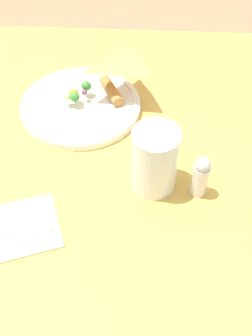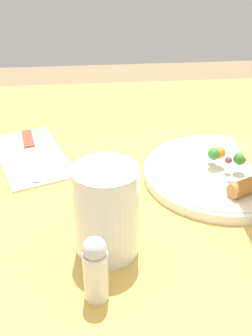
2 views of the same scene
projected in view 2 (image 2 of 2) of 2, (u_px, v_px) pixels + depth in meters
dining_table at (166, 233)px, 0.78m from camera, size 0.96×0.83×0.75m
plate_pizza at (222, 172)px, 0.71m from camera, size 0.26×0.26×0.05m
milk_glass at (107, 215)px, 0.54m from camera, size 0.08×0.08×0.13m
napkin_folded at (31, 156)px, 0.78m from camera, size 0.23×0.18×0.00m
butter_knife at (31, 151)px, 0.79m from camera, size 0.19×0.05×0.01m
salt_shaker at (96, 269)px, 0.48m from camera, size 0.03×0.03×0.09m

